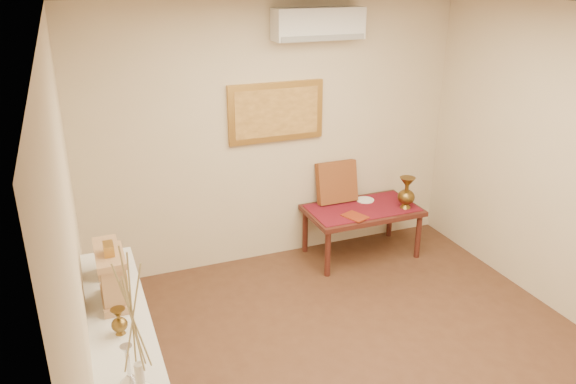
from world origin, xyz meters
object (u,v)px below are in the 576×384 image
wooden_chest (107,258)px  low_table (362,214)px  white_vase (136,345)px  mantel_clock (113,277)px  brass_urn_tall (407,189)px

wooden_chest → low_table: bearing=24.7°
white_vase → mantel_clock: size_ratio=2.29×
brass_urn_tall → mantel_clock: 3.44m
brass_urn_tall → wooden_chest: bearing=-161.0°
brass_urn_tall → low_table: (-0.43, 0.16, -0.28)m
mantel_clock → brass_urn_tall: bearing=25.0°
white_vase → wooden_chest: white_vase is taller
white_vase → low_table: size_ratio=0.78×
white_vase → mantel_clock: bearing=90.9°
brass_urn_tall → low_table: 0.54m
low_table → white_vase: bearing=-133.8°
white_vase → low_table: white_vase is taller
wooden_chest → brass_urn_tall: bearing=19.0°
brass_urn_tall → wooden_chest: wooden_chest is taller
white_vase → wooden_chest: (-0.02, 1.53, -0.35)m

